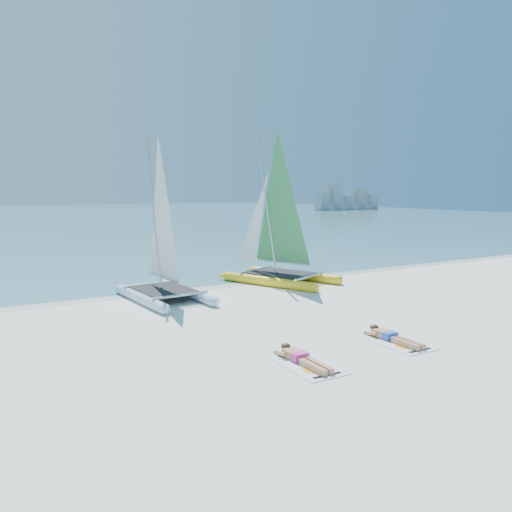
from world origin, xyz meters
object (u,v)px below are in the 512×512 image
(catamaran_blue, at_px, (162,249))
(towel_a, at_px, (306,365))
(catamaran_yellow, at_px, (272,233))
(sunbather_b, at_px, (391,336))
(sunbather_a, at_px, (301,357))
(towel_b, at_px, (397,342))

(catamaran_blue, bearing_deg, towel_a, -91.82)
(catamaran_yellow, distance_m, sunbather_b, 8.96)
(sunbather_a, height_order, towel_b, sunbather_a)
(sunbather_b, bearing_deg, towel_b, -90.00)
(catamaran_yellow, bearing_deg, sunbather_a, -141.57)
(catamaran_yellow, bearing_deg, sunbather_b, -125.02)
(sunbather_a, xyz_separation_m, sunbather_b, (2.92, 0.19, 0.00))
(towel_a, relative_size, sunbather_a, 1.07)
(catamaran_yellow, xyz_separation_m, sunbather_a, (-4.61, -8.77, -1.93))
(towel_a, bearing_deg, sunbather_a, 90.00)
(towel_a, xyz_separation_m, towel_b, (2.92, 0.19, 0.00))
(sunbather_a, bearing_deg, catamaran_blue, 93.65)
(sunbather_b, bearing_deg, sunbather_a, -176.31)
(catamaran_yellow, height_order, sunbather_b, catamaran_yellow)
(catamaran_blue, xyz_separation_m, towel_a, (0.49, -7.91, -1.78))
(towel_a, distance_m, sunbather_a, 0.22)
(towel_a, height_order, sunbather_b, sunbather_b)
(towel_b, bearing_deg, catamaran_blue, 113.83)
(towel_b, bearing_deg, sunbather_b, 90.00)
(catamaran_blue, distance_m, towel_b, 8.62)
(towel_a, bearing_deg, towel_b, 3.69)
(catamaran_blue, height_order, sunbather_b, catamaran_blue)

